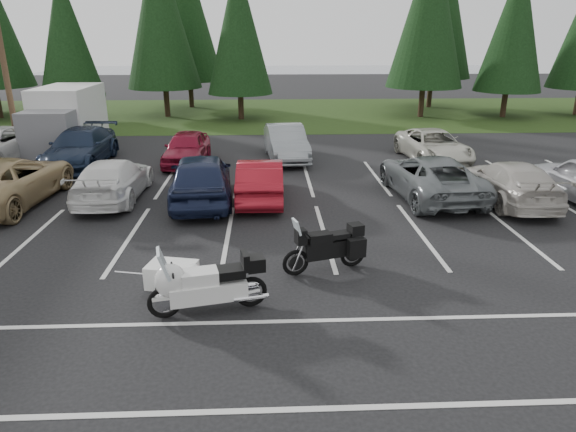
# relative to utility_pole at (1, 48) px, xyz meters

# --- Properties ---
(ground) EXTENTS (120.00, 120.00, 0.00)m
(ground) POSITION_rel_utility_pole_xyz_m (10.00, -12.00, -4.70)
(ground) COLOR black
(ground) RESTS_ON ground
(grass_strip) EXTENTS (80.00, 16.00, 0.01)m
(grass_strip) POSITION_rel_utility_pole_xyz_m (10.00, 12.00, -4.69)
(grass_strip) COLOR #203510
(grass_strip) RESTS_ON ground
(lake_water) EXTENTS (70.00, 50.00, 0.02)m
(lake_water) POSITION_rel_utility_pole_xyz_m (14.00, 43.00, -4.70)
(lake_water) COLOR slate
(lake_water) RESTS_ON ground
(utility_pole) EXTENTS (1.60, 0.26, 9.00)m
(utility_pole) POSITION_rel_utility_pole_xyz_m (0.00, 0.00, 0.00)
(utility_pole) COLOR #473321
(utility_pole) RESTS_ON ground
(box_truck) EXTENTS (2.40, 5.60, 2.90)m
(box_truck) POSITION_rel_utility_pole_xyz_m (2.00, 0.50, -3.25)
(box_truck) COLOR silver
(box_truck) RESTS_ON ground
(stall_markings) EXTENTS (32.00, 16.00, 0.01)m
(stall_markings) POSITION_rel_utility_pole_xyz_m (10.00, -10.00, -4.69)
(stall_markings) COLOR silver
(stall_markings) RESTS_ON ground
(conifer_3) EXTENTS (3.87, 3.87, 9.02)m
(conifer_3) POSITION_rel_utility_pole_xyz_m (-0.50, 9.40, 0.57)
(conifer_3) COLOR #332316
(conifer_3) RESTS_ON ground
(conifer_4) EXTENTS (4.80, 4.80, 11.17)m
(conifer_4) POSITION_rel_utility_pole_xyz_m (5.00, 10.90, 1.83)
(conifer_4) COLOR #332316
(conifer_4) RESTS_ON ground
(conifer_5) EXTENTS (4.14, 4.14, 9.63)m
(conifer_5) POSITION_rel_utility_pole_xyz_m (10.00, 9.60, 0.93)
(conifer_5) COLOR #332316
(conifer_5) RESTS_ON ground
(conifer_6) EXTENTS (4.93, 4.93, 11.48)m
(conifer_6) POSITION_rel_utility_pole_xyz_m (22.00, 10.10, 2.01)
(conifer_6) COLOR #332316
(conifer_6) RESTS_ON ground
(conifer_7) EXTENTS (4.27, 4.27, 9.94)m
(conifer_7) POSITION_rel_utility_pole_xyz_m (27.50, 9.80, 1.11)
(conifer_7) COLOR #332316
(conifer_7) RESTS_ON ground
(conifer_back_b) EXTENTS (4.97, 4.97, 11.58)m
(conifer_back_b) POSITION_rel_utility_pole_xyz_m (6.00, 15.50, 2.07)
(conifer_back_b) COLOR #332316
(conifer_back_b) RESTS_ON ground
(conifer_back_c) EXTENTS (5.50, 5.50, 12.81)m
(conifer_back_c) POSITION_rel_utility_pole_xyz_m (24.00, 14.80, 2.80)
(conifer_back_c) COLOR #332316
(conifer_back_c) RESTS_ON ground
(car_near_2) EXTENTS (2.98, 5.77, 1.55)m
(car_near_2) POSITION_rel_utility_pole_xyz_m (3.12, -7.70, -3.92)
(car_near_2) COLOR tan
(car_near_2) RESTS_ON ground
(car_near_3) EXTENTS (1.92, 4.71, 1.36)m
(car_near_3) POSITION_rel_utility_pole_xyz_m (6.44, -7.38, -4.02)
(car_near_3) COLOR white
(car_near_3) RESTS_ON ground
(car_near_4) EXTENTS (2.38, 5.05, 1.67)m
(car_near_4) POSITION_rel_utility_pole_xyz_m (9.44, -7.85, -3.86)
(car_near_4) COLOR #19213F
(car_near_4) RESTS_ON ground
(car_near_5) EXTENTS (1.51, 4.25, 1.40)m
(car_near_5) POSITION_rel_utility_pole_xyz_m (11.39, -7.67, -4.00)
(car_near_5) COLOR maroon
(car_near_5) RESTS_ON ground
(car_near_6) EXTENTS (2.79, 5.39, 1.45)m
(car_near_6) POSITION_rel_utility_pole_xyz_m (17.17, -7.61, -3.97)
(car_near_6) COLOR slate
(car_near_6) RESTS_ON ground
(car_near_7) EXTENTS (2.00, 4.77, 1.37)m
(car_near_7) POSITION_rel_utility_pole_xyz_m (19.64, -8.28, -4.01)
(car_near_7) COLOR beige
(car_near_7) RESTS_ON ground
(car_far_1) EXTENTS (2.21, 5.25, 1.51)m
(car_far_1) POSITION_rel_utility_pole_xyz_m (3.73, -2.48, -3.94)
(car_far_1) COLOR #17233A
(car_far_1) RESTS_ON ground
(car_far_2) EXTENTS (1.84, 4.16, 1.39)m
(car_far_2) POSITION_rel_utility_pole_xyz_m (8.21, -2.48, -4.00)
(car_far_2) COLOR maroon
(car_far_2) RESTS_ON ground
(car_far_3) EXTENTS (2.01, 4.67, 1.50)m
(car_far_3) POSITION_rel_utility_pole_xyz_m (12.48, -1.81, -3.95)
(car_far_3) COLOR gray
(car_far_3) RESTS_ON ground
(car_far_4) EXTENTS (2.61, 4.98, 1.34)m
(car_far_4) POSITION_rel_utility_pole_xyz_m (18.92, -2.39, -4.03)
(car_far_4) COLOR beige
(car_far_4) RESTS_ON ground
(touring_motorcycle) EXTENTS (2.76, 1.38, 1.47)m
(touring_motorcycle) POSITION_rel_utility_pole_xyz_m (10.41, -15.06, -3.96)
(touring_motorcycle) COLOR white
(touring_motorcycle) RESTS_ON ground
(cargo_trailer) EXTENTS (1.62, 1.13, 0.68)m
(cargo_trailer) POSITION_rel_utility_pole_xyz_m (9.54, -14.17, -4.36)
(cargo_trailer) COLOR white
(cargo_trailer) RESTS_ON ground
(adventure_motorcycle) EXTENTS (2.45, 1.45, 1.41)m
(adventure_motorcycle) POSITION_rel_utility_pole_xyz_m (12.94, -13.26, -3.99)
(adventure_motorcycle) COLOR black
(adventure_motorcycle) RESTS_ON ground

